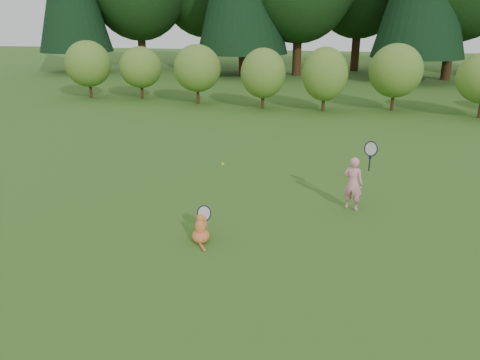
# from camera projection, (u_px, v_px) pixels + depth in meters

# --- Properties ---
(ground) EXTENTS (100.00, 100.00, 0.00)m
(ground) POSITION_uv_depth(u_px,v_px,m) (221.00, 226.00, 9.14)
(ground) COLOR #2C5718
(ground) RESTS_ON ground
(shrub_row) EXTENTS (28.00, 3.00, 2.80)m
(shrub_row) POSITION_uv_depth(u_px,v_px,m) (298.00, 76.00, 20.62)
(shrub_row) COLOR #567D27
(shrub_row) RESTS_ON ground
(child) EXTENTS (0.66, 0.39, 1.72)m
(child) POSITION_uv_depth(u_px,v_px,m) (354.00, 182.00, 9.76)
(child) COLOR pink
(child) RESTS_ON ground
(cat) EXTENTS (0.43, 0.74, 0.74)m
(cat) POSITION_uv_depth(u_px,v_px,m) (201.00, 227.00, 8.44)
(cat) COLOR #CA4E26
(cat) RESTS_ON ground
(tennis_ball) EXTENTS (0.07, 0.07, 0.07)m
(tennis_ball) POSITION_uv_depth(u_px,v_px,m) (223.00, 164.00, 10.35)
(tennis_ball) COLOR #9ACE18
(tennis_ball) RESTS_ON ground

